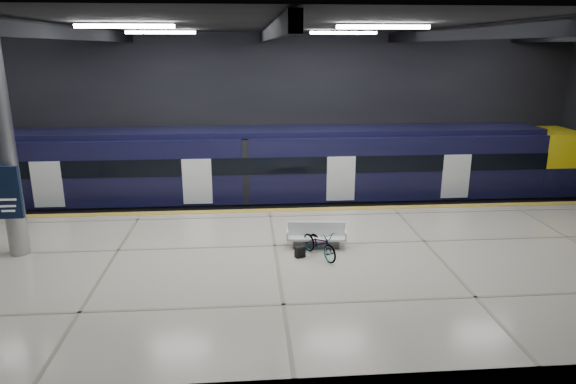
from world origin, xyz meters
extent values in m
plane|color=black|center=(0.00, 0.00, 0.00)|extent=(30.00, 30.00, 0.00)
cube|color=black|center=(0.00, 8.00, 4.00)|extent=(30.00, 0.10, 8.00)
cube|color=black|center=(0.00, -8.00, 4.00)|extent=(30.00, 0.10, 8.00)
cube|color=black|center=(0.00, 0.00, 8.00)|extent=(30.00, 16.00, 0.10)
cube|color=black|center=(-6.00, 0.00, 7.75)|extent=(0.25, 16.00, 0.40)
cube|color=black|center=(0.00, 0.00, 7.75)|extent=(0.25, 16.00, 0.40)
cube|color=black|center=(6.00, 0.00, 7.75)|extent=(0.25, 16.00, 0.40)
cube|color=white|center=(-4.00, -2.00, 7.88)|extent=(2.60, 0.18, 0.10)
cube|color=white|center=(3.00, -2.00, 7.88)|extent=(2.60, 0.18, 0.10)
cube|color=white|center=(-4.00, 4.00, 7.88)|extent=(2.60, 0.18, 0.10)
cube|color=white|center=(3.00, 4.00, 7.88)|extent=(2.60, 0.18, 0.10)
cube|color=white|center=(10.00, 4.00, 7.88)|extent=(2.60, 0.18, 0.10)
cube|color=#BCB29F|center=(0.00, -2.50, 0.55)|extent=(30.00, 11.00, 1.10)
cube|color=gold|center=(0.00, 2.75, 1.11)|extent=(30.00, 0.40, 0.01)
cube|color=gray|center=(0.00, 4.78, 0.08)|extent=(30.00, 0.08, 0.16)
cube|color=gray|center=(0.00, 6.22, 0.08)|extent=(30.00, 0.08, 0.16)
cube|color=black|center=(0.08, 5.50, 0.55)|extent=(24.00, 2.58, 0.80)
cube|color=black|center=(0.08, 5.50, 2.33)|extent=(24.00, 2.80, 2.75)
cube|color=black|center=(0.08, 5.50, 3.82)|extent=(24.00, 2.30, 0.24)
cube|color=black|center=(0.08, 4.09, 2.60)|extent=(24.00, 0.04, 0.70)
cube|color=white|center=(3.08, 4.08, 2.00)|extent=(1.20, 0.05, 1.90)
cube|color=yellow|center=(13.08, 5.50, 2.33)|extent=(2.00, 2.80, 2.75)
cube|color=black|center=(13.38, 5.50, 2.50)|extent=(1.60, 2.38, 0.80)
cube|color=#595B60|center=(1.34, -1.19, 1.24)|extent=(1.52, 0.61, 0.28)
cube|color=white|center=(1.34, -1.19, 1.45)|extent=(1.92, 0.97, 0.07)
cube|color=white|center=(1.34, -1.19, 1.71)|extent=(1.85, 0.26, 0.46)
cube|color=white|center=(0.42, -1.09, 1.56)|extent=(0.14, 0.79, 0.28)
cube|color=white|center=(2.26, -1.28, 1.56)|extent=(0.14, 0.79, 0.28)
imported|color=#99999E|center=(1.33, -2.02, 1.54)|extent=(1.31, 1.77, 0.89)
cube|color=black|center=(0.73, -2.02, 1.28)|extent=(0.35, 0.28, 0.35)
cylinder|color=#9EA0A5|center=(-8.00, -1.00, 4.55)|extent=(0.60, 0.60, 6.90)
cube|color=#0E1A34|center=(-8.00, -1.42, 3.20)|extent=(0.90, 0.12, 1.60)
camera|label=1|loc=(-0.81, -16.62, 7.34)|focal=32.00mm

